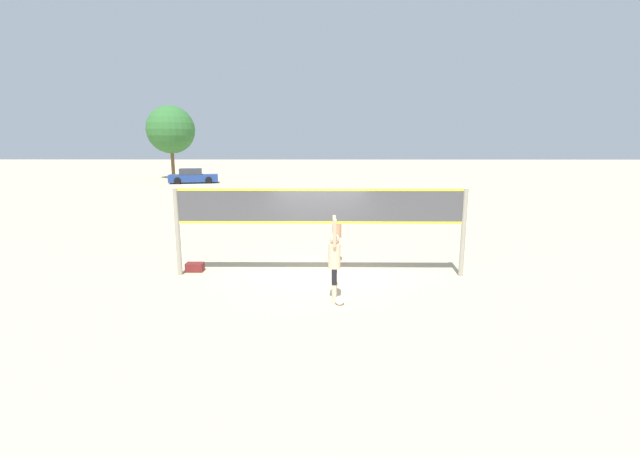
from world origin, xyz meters
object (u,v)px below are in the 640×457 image
Objects in this scene: volleyball_net at (320,215)px; player_spiker at (334,258)px; player_blocker at (337,229)px; tree_left_cluster at (171,130)px; parked_car_near at (193,177)px; volleyball at (340,300)px; gear_bag at (195,267)px.

volleyball_net is 2.19m from player_spiker.
tree_left_cluster is at bearing -153.77° from player_blocker.
player_blocker reaches higher than parked_car_near.
volleyball is 4.85m from gear_bag.
volleyball_net is 1.64× the size of parked_car_near.
gear_bag is at bearing 147.53° from volleyball.
tree_left_cluster is at bearing 24.08° from player_spiker.
player_spiker is 4.11× the size of gear_bag.
tree_left_cluster reaches higher than volleyball_net.
player_blocker is (0.15, 3.22, 0.04)m from player_spiker.
volleyball is at bearing -81.79° from parked_car_near.
volleyball_net reaches higher than gear_bag.
tree_left_cluster is at bearing 110.05° from gear_bag.
tree_left_cluster is (-3.97, 5.97, 4.63)m from parked_car_near.
player_spiker is at bearing -81.85° from parked_car_near.
player_blocker is 4.23× the size of gear_bag.
gear_bag is at bearing 174.59° from volleyball_net.
tree_left_cluster reaches higher than volleyball.
gear_bag is 30.77m from parked_car_near.
parked_car_near is (-12.57, 29.78, -1.09)m from volleyball_net.
player_blocker is 38.78m from tree_left_cluster.
player_blocker is 9.72× the size of volleyball.
volleyball is 0.03× the size of tree_left_cluster.
tree_left_cluster reaches higher than gear_bag.
tree_left_cluster is (-16.54, 35.75, 3.53)m from volleyball_net.
parked_car_near is (-13.07, 28.62, -0.46)m from player_blocker.
tree_left_cluster is at bearing 114.83° from volleyball_net.
volleyball is (0.47, -2.26, -1.61)m from volleyball_net.
gear_bag is (-3.96, 2.39, -0.92)m from player_spiker.
player_spiker reaches higher than parked_car_near.
player_blocker is 0.42× the size of parked_car_near.
player_blocker is at bearing 66.89° from volleyball_net.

